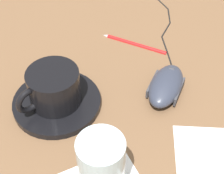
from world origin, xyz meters
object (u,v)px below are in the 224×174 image
Objects in this scene: computer_mouse at (166,86)px; drinking_glass at (101,168)px; saucer at (57,102)px; pen at (134,43)px; coffee_cup at (53,88)px.

drinking_glass is (-0.19, -0.12, 0.04)m from computer_mouse.
pen is at bearing 21.63° from saucer.
drinking_glass is (-0.00, -0.18, 0.05)m from saucer.
saucer is 1.33× the size of coffee_cup.
drinking_glass is at bearing -148.41° from computer_mouse.
saucer is 0.04m from coffee_cup.
drinking_glass is 0.88× the size of pen.
saucer is 1.26× the size of pen.
pen is at bearing 81.32° from computer_mouse.
saucer is at bearing -14.47° from coffee_cup.
pen is (0.21, 0.26, -0.05)m from drinking_glass.
coffee_cup reaches higher than computer_mouse.
computer_mouse reaches higher than saucer.
computer_mouse is 0.22m from drinking_glass.
saucer reaches higher than pen.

